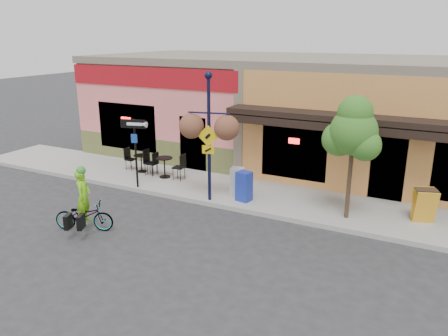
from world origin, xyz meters
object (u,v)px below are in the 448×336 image
(lamp_post, at_px, (209,138))
(newspaper_box_grey, at_px, (238,182))
(bicycle, at_px, (84,216))
(cyclist_rider, at_px, (84,205))
(newspaper_box_blue, at_px, (244,186))
(street_tree, at_px, (351,158))
(one_way_sign, at_px, (136,154))
(building, at_px, (298,109))

(lamp_post, relative_size, newspaper_box_grey, 4.30)
(bicycle, xyz_separation_m, cyclist_rider, (0.05, 0.00, 0.34))
(lamp_post, bearing_deg, newspaper_box_blue, 9.57)
(newspaper_box_blue, bearing_deg, cyclist_rider, -118.84)
(newspaper_box_blue, bearing_deg, lamp_post, -146.34)
(bicycle, distance_m, newspaper_box_blue, 5.06)
(lamp_post, height_order, newspaper_box_blue, lamp_post)
(newspaper_box_grey, xyz_separation_m, street_tree, (3.71, -0.20, 1.37))
(lamp_post, relative_size, street_tree, 1.13)
(bicycle, height_order, lamp_post, lamp_post)
(bicycle, bearing_deg, one_way_sign, -10.61)
(one_way_sign, bearing_deg, bicycle, -91.73)
(street_tree, bearing_deg, building, 120.11)
(building, xyz_separation_m, newspaper_box_grey, (-0.11, -6.01, -1.61))
(newspaper_box_blue, relative_size, newspaper_box_grey, 1.01)
(one_way_sign, height_order, newspaper_box_grey, one_way_sign)
(lamp_post, height_order, street_tree, lamp_post)
(lamp_post, xyz_separation_m, one_way_sign, (-2.92, -0.07, -0.86))
(bicycle, height_order, one_way_sign, one_way_sign)
(building, bearing_deg, lamp_post, -96.47)
(lamp_post, bearing_deg, bicycle, -136.07)
(bicycle, relative_size, newspaper_box_grey, 1.73)
(bicycle, bearing_deg, cyclist_rider, -112.44)
(one_way_sign, bearing_deg, street_tree, -8.50)
(cyclist_rider, distance_m, newspaper_box_blue, 5.03)
(cyclist_rider, xyz_separation_m, street_tree, (6.53, 3.99, 1.22))
(building, bearing_deg, newspaper_box_blue, -87.45)
(newspaper_box_grey, distance_m, street_tree, 3.96)
(building, relative_size, lamp_post, 4.34)
(lamp_post, bearing_deg, street_tree, -5.71)
(building, height_order, bicycle, building)
(one_way_sign, xyz_separation_m, newspaper_box_grey, (3.58, 0.84, -0.75))
(building, height_order, street_tree, building)
(street_tree, bearing_deg, cyclist_rider, -148.55)
(lamp_post, distance_m, one_way_sign, 3.04)
(newspaper_box_blue, bearing_deg, one_way_sign, -161.68)
(bicycle, height_order, newspaper_box_blue, newspaper_box_blue)
(building, bearing_deg, cyclist_rider, -106.04)
(bicycle, height_order, cyclist_rider, cyclist_rider)
(one_way_sign, distance_m, newspaper_box_blue, 4.07)
(cyclist_rider, distance_m, lamp_post, 4.31)
(lamp_post, bearing_deg, newspaper_box_grey, 36.25)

